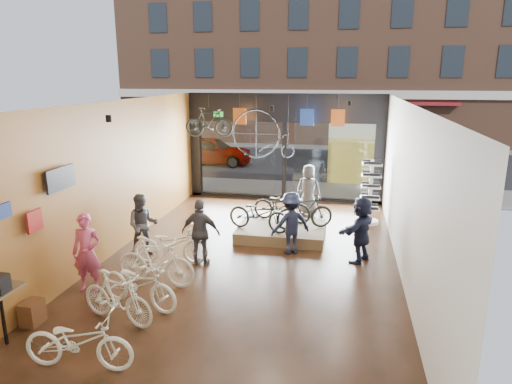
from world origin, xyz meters
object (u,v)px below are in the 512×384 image
(floor_bike_0, at_px, (79,341))
(customer_1, at_px, (143,225))
(customer_4, at_px, (308,190))
(customer_0, at_px, (87,252))
(floor_bike_1, at_px, (117,298))
(display_bike_right, at_px, (282,206))
(floor_bike_3, at_px, (156,262))
(hung_bike, at_px, (209,122))
(display_platform, at_px, (282,232))
(box_truck, at_px, (354,146))
(floor_bike_4, at_px, (171,244))
(street_car, at_px, (210,150))
(floor_bike_2, at_px, (139,284))
(display_bike_left, at_px, (259,214))
(customer_5, at_px, (361,229))
(customer_2, at_px, (201,233))
(customer_3, at_px, (291,223))
(display_bike_mid, at_px, (305,212))
(sunglasses_rack, at_px, (370,192))
(penny_farthing, at_px, (266,135))

(floor_bike_0, relative_size, customer_1, 1.11)
(customer_4, bearing_deg, floor_bike_0, 79.00)
(customer_0, bearing_deg, floor_bike_1, -49.39)
(display_bike_right, relative_size, customer_4, 1.07)
(floor_bike_3, distance_m, hung_bike, 6.35)
(display_platform, bearing_deg, box_truck, 77.50)
(box_truck, height_order, floor_bike_4, box_truck)
(street_car, relative_size, floor_bike_2, 2.32)
(customer_0, height_order, customer_4, customer_0)
(display_bike_left, bearing_deg, floor_bike_3, 167.09)
(floor_bike_0, xyz_separation_m, customer_5, (4.31, 5.14, 0.35))
(customer_5, bearing_deg, floor_bike_2, -25.84)
(floor_bike_0, distance_m, display_bike_right, 7.32)
(street_car, distance_m, floor_bike_4, 12.77)
(display_bike_left, bearing_deg, customer_5, -94.33)
(street_car, bearing_deg, customer_2, -164.26)
(box_truck, distance_m, customer_5, 10.48)
(street_car, distance_m, box_truck, 7.22)
(floor_bike_1, xyz_separation_m, display_bike_right, (2.22, 5.62, 0.28))
(floor_bike_0, distance_m, customer_0, 2.81)
(floor_bike_4, xyz_separation_m, customer_3, (2.74, 1.18, 0.33))
(customer_0, bearing_deg, customer_5, 17.85)
(customer_1, bearing_deg, customer_2, -30.70)
(floor_bike_1, xyz_separation_m, customer_0, (-1.22, 1.08, 0.35))
(floor_bike_0, xyz_separation_m, hung_bike, (-0.54, 8.81, 2.47))
(display_bike_mid, bearing_deg, hung_bike, 30.38)
(box_truck, relative_size, hung_bike, 4.21)
(hung_bike, bearing_deg, display_bike_mid, -128.57)
(floor_bike_2, bearing_deg, floor_bike_1, -175.15)
(display_bike_left, height_order, hung_bike, hung_bike)
(display_bike_left, bearing_deg, box_truck, -0.33)
(display_bike_mid, relative_size, customer_4, 0.98)
(street_car, xyz_separation_m, sunglasses_rack, (7.55, -8.42, 0.27))
(customer_2, relative_size, penny_farthing, 0.81)
(floor_bike_1, bearing_deg, floor_bike_4, 17.31)
(street_car, relative_size, floor_bike_3, 2.34)
(floor_bike_0, xyz_separation_m, penny_farthing, (1.28, 9.12, 2.04))
(customer_1, xyz_separation_m, customer_4, (3.75, 4.26, 0.04))
(penny_farthing, height_order, hung_bike, hung_bike)
(customer_0, bearing_deg, display_bike_left, 43.21)
(street_car, xyz_separation_m, display_bike_left, (4.54, -10.54, 0.05))
(floor_bike_0, height_order, floor_bike_2, floor_bike_2)
(display_platform, relative_size, sunglasses_rack, 1.21)
(floor_bike_2, bearing_deg, floor_bike_0, -164.92)
(floor_bike_1, height_order, display_bike_right, display_bike_right)
(display_bike_right, bearing_deg, customer_3, -150.06)
(display_bike_mid, height_order, customer_1, customer_1)
(display_bike_right, xyz_separation_m, customer_3, (0.46, -1.67, 0.03))
(customer_5, bearing_deg, floor_bike_1, -21.64)
(display_bike_mid, bearing_deg, floor_bike_3, 116.21)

